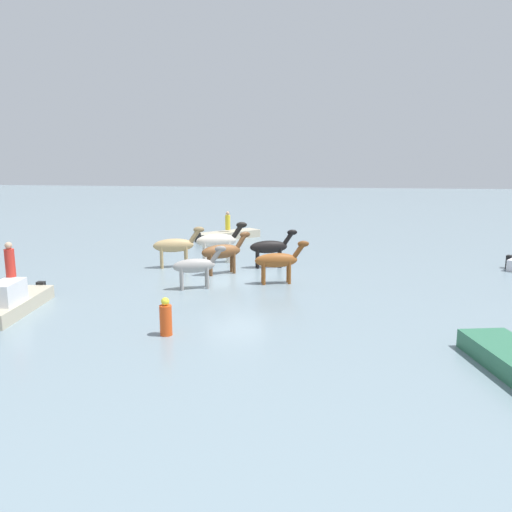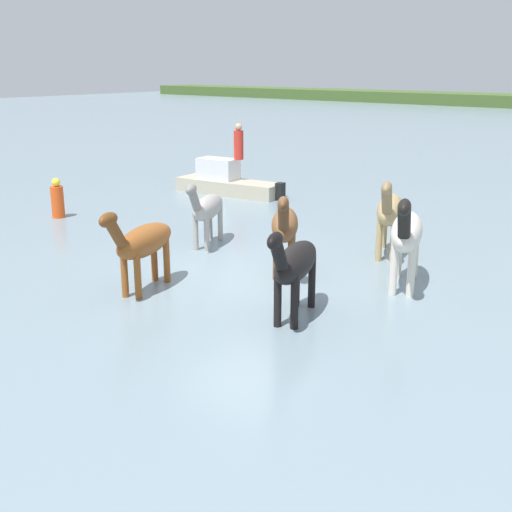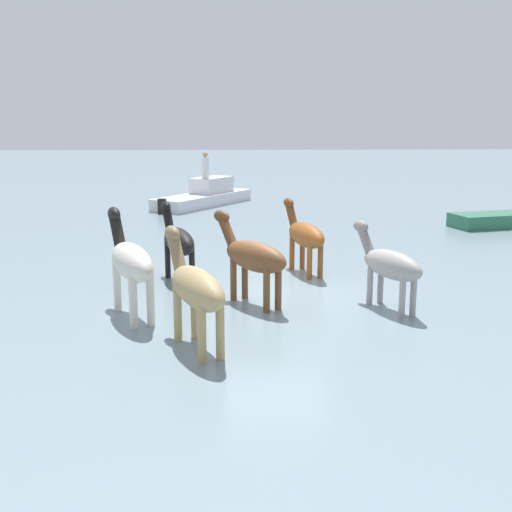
{
  "view_description": "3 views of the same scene",
  "coord_description": "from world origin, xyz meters",
  "px_view_note": "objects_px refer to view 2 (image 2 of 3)",
  "views": [
    {
      "loc": [
        -21.18,
        -3.94,
        5.09
      ],
      "look_at": [
        0.78,
        -0.76,
        0.8
      ],
      "focal_mm": 35.35,
      "sensor_mm": 36.0,
      "label": 1
    },
    {
      "loc": [
        8.3,
        -9.8,
        4.24
      ],
      "look_at": [
        0.64,
        -0.46,
        0.66
      ],
      "focal_mm": 45.64,
      "sensor_mm": 36.0,
      "label": 2
    },
    {
      "loc": [
        1.07,
        13.19,
        3.73
      ],
      "look_at": [
        0.32,
        -0.91,
        0.67
      ],
      "focal_mm": 43.83,
      "sensor_mm": 36.0,
      "label": 3
    }
  ],
  "objects_px": {
    "horse_lead": "(406,233)",
    "person_spotter_bow": "(239,143)",
    "boat_skiff_near": "(227,185)",
    "buoy_channel_marker": "(57,200)",
    "horse_dark_mare": "(143,242)",
    "horse_pinto_flank": "(390,211)",
    "horse_chestnut_trailing": "(207,208)",
    "horse_mid_herd": "(285,226)",
    "horse_gray_outer": "(295,264)"
  },
  "relations": [
    {
      "from": "horse_mid_herd",
      "to": "horse_dark_mare",
      "type": "bearing_deg",
      "value": -63.38
    },
    {
      "from": "horse_lead",
      "to": "horse_pinto_flank",
      "type": "bearing_deg",
      "value": -166.63
    },
    {
      "from": "boat_skiff_near",
      "to": "buoy_channel_marker",
      "type": "relative_size",
      "value": 3.56
    },
    {
      "from": "horse_chestnut_trailing",
      "to": "person_spotter_bow",
      "type": "relative_size",
      "value": 1.77
    },
    {
      "from": "horse_mid_herd",
      "to": "horse_pinto_flank",
      "type": "xyz_separation_m",
      "value": [
        1.06,
        2.53,
        0.03
      ]
    },
    {
      "from": "horse_pinto_flank",
      "to": "person_spotter_bow",
      "type": "distance_m",
      "value": 8.25
    },
    {
      "from": "person_spotter_bow",
      "to": "horse_mid_herd",
      "type": "bearing_deg",
      "value": -42.94
    },
    {
      "from": "horse_gray_outer",
      "to": "buoy_channel_marker",
      "type": "height_order",
      "value": "horse_gray_outer"
    },
    {
      "from": "horse_gray_outer",
      "to": "buoy_channel_marker",
      "type": "relative_size",
      "value": 2.0
    },
    {
      "from": "horse_dark_mare",
      "to": "horse_pinto_flank",
      "type": "distance_m",
      "value": 5.72
    },
    {
      "from": "buoy_channel_marker",
      "to": "horse_dark_mare",
      "type": "bearing_deg",
      "value": -21.43
    },
    {
      "from": "horse_dark_mare",
      "to": "horse_pinto_flank",
      "type": "relative_size",
      "value": 0.95
    },
    {
      "from": "horse_lead",
      "to": "person_spotter_bow",
      "type": "height_order",
      "value": "person_spotter_bow"
    },
    {
      "from": "horse_dark_mare",
      "to": "horse_chestnut_trailing",
      "type": "xyz_separation_m",
      "value": [
        -1.3,
        3.14,
        -0.05
      ]
    },
    {
      "from": "horse_lead",
      "to": "horse_chestnut_trailing",
      "type": "xyz_separation_m",
      "value": [
        -5.09,
        -0.22,
        -0.18
      ]
    },
    {
      "from": "horse_gray_outer",
      "to": "horse_mid_herd",
      "type": "bearing_deg",
      "value": -158.66
    },
    {
      "from": "horse_lead",
      "to": "buoy_channel_marker",
      "type": "distance_m",
      "value": 10.51
    },
    {
      "from": "horse_pinto_flank",
      "to": "buoy_channel_marker",
      "type": "height_order",
      "value": "horse_pinto_flank"
    },
    {
      "from": "horse_dark_mare",
      "to": "horse_chestnut_trailing",
      "type": "height_order",
      "value": "horse_dark_mare"
    },
    {
      "from": "horse_dark_mare",
      "to": "horse_lead",
      "type": "xyz_separation_m",
      "value": [
        3.79,
        3.36,
        0.13
      ]
    },
    {
      "from": "horse_gray_outer",
      "to": "boat_skiff_near",
      "type": "bearing_deg",
      "value": -151.74
    },
    {
      "from": "horse_chestnut_trailing",
      "to": "buoy_channel_marker",
      "type": "height_order",
      "value": "horse_chestnut_trailing"
    },
    {
      "from": "horse_pinto_flank",
      "to": "person_spotter_bow",
      "type": "relative_size",
      "value": 2.02
    },
    {
      "from": "horse_gray_outer",
      "to": "horse_mid_herd",
      "type": "xyz_separation_m",
      "value": [
        -1.66,
        1.94,
        0.03
      ]
    },
    {
      "from": "horse_mid_herd",
      "to": "boat_skiff_near",
      "type": "relative_size",
      "value": 0.53
    },
    {
      "from": "boat_skiff_near",
      "to": "person_spotter_bow",
      "type": "xyz_separation_m",
      "value": [
        0.32,
        0.23,
        1.41
      ]
    },
    {
      "from": "horse_dark_mare",
      "to": "horse_gray_outer",
      "type": "relative_size",
      "value": 1.0
    },
    {
      "from": "horse_gray_outer",
      "to": "horse_chestnut_trailing",
      "type": "relative_size",
      "value": 1.09
    },
    {
      "from": "horse_lead",
      "to": "person_spotter_bow",
      "type": "xyz_separation_m",
      "value": [
        -8.78,
        5.22,
        0.61
      ]
    },
    {
      "from": "horse_dark_mare",
      "to": "horse_chestnut_trailing",
      "type": "relative_size",
      "value": 1.08
    },
    {
      "from": "horse_pinto_flank",
      "to": "boat_skiff_near",
      "type": "bearing_deg",
      "value": -135.35
    },
    {
      "from": "horse_mid_herd",
      "to": "person_spotter_bow",
      "type": "distance_m",
      "value": 8.78
    },
    {
      "from": "person_spotter_bow",
      "to": "horse_dark_mare",
      "type": "bearing_deg",
      "value": -59.83
    },
    {
      "from": "horse_mid_herd",
      "to": "boat_skiff_near",
      "type": "xyz_separation_m",
      "value": [
        -6.72,
        5.74,
        -0.72
      ]
    },
    {
      "from": "horse_dark_mare",
      "to": "horse_lead",
      "type": "relative_size",
      "value": 0.9
    },
    {
      "from": "horse_lead",
      "to": "horse_pinto_flank",
      "type": "distance_m",
      "value": 2.22
    },
    {
      "from": "horse_lead",
      "to": "person_spotter_bow",
      "type": "relative_size",
      "value": 2.12
    },
    {
      "from": "horse_mid_herd",
      "to": "boat_skiff_near",
      "type": "height_order",
      "value": "horse_mid_herd"
    },
    {
      "from": "horse_pinto_flank",
      "to": "horse_mid_herd",
      "type": "bearing_deg",
      "value": -45.8
    },
    {
      "from": "horse_dark_mare",
      "to": "buoy_channel_marker",
      "type": "distance_m",
      "value": 7.19
    },
    {
      "from": "horse_pinto_flank",
      "to": "buoy_channel_marker",
      "type": "relative_size",
      "value": 2.11
    },
    {
      "from": "horse_chestnut_trailing",
      "to": "boat_skiff_near",
      "type": "height_order",
      "value": "horse_chestnut_trailing"
    },
    {
      "from": "horse_lead",
      "to": "horse_pinto_flank",
      "type": "height_order",
      "value": "horse_lead"
    },
    {
      "from": "horse_chestnut_trailing",
      "to": "boat_skiff_near",
      "type": "xyz_separation_m",
      "value": [
        -4.01,
        5.22,
        -0.62
      ]
    },
    {
      "from": "horse_gray_outer",
      "to": "boat_skiff_near",
      "type": "xyz_separation_m",
      "value": [
        -8.39,
        7.67,
        -0.68
      ]
    },
    {
      "from": "horse_lead",
      "to": "horse_pinto_flank",
      "type": "xyz_separation_m",
      "value": [
        -1.31,
        1.79,
        -0.05
      ]
    },
    {
      "from": "horse_pinto_flank",
      "to": "buoy_channel_marker",
      "type": "distance_m",
      "value": 9.51
    },
    {
      "from": "horse_dark_mare",
      "to": "person_spotter_bow",
      "type": "relative_size",
      "value": 1.91
    },
    {
      "from": "horse_pinto_flank",
      "to": "horse_dark_mare",
      "type": "bearing_deg",
      "value": -48.68
    },
    {
      "from": "horse_lead",
      "to": "boat_skiff_near",
      "type": "distance_m",
      "value": 10.41
    }
  ]
}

